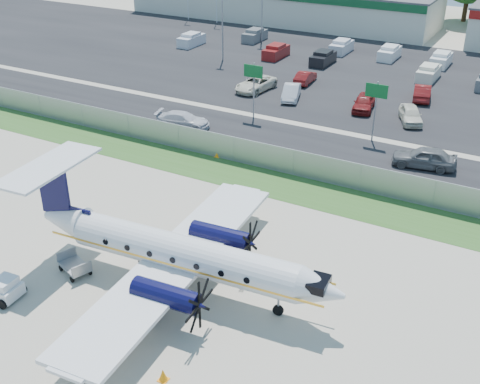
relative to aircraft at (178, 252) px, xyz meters
The scene contains 27 objects.
ground 2.45m from the aircraft, 103.44° to the left, with size 170.00×170.00×0.00m, color #AFA794.
grass_verge 13.31m from the aircraft, 91.18° to the left, with size 170.00×4.00×0.02m, color #2D561E.
access_road 20.25m from the aircraft, 90.77° to the left, with size 170.00×8.00×0.02m, color black.
parking_lot 41.19m from the aircraft, 90.38° to the left, with size 170.00×32.00×0.02m, color black.
perimeter_fence 15.18m from the aircraft, 91.03° to the left, with size 120.00×0.06×1.99m.
building_west 67.62m from the aircraft, 111.03° to the left, with size 46.40×12.40×5.24m.
sign_left 25.47m from the aircraft, 108.98° to the left, with size 1.80×0.26×5.00m.
sign_mid 24.24m from the aircraft, 83.52° to the left, with size 1.80×0.26×5.00m.
light_pole_nw 44.18m from the aircraft, 117.38° to the left, with size 0.90×0.35×9.09m.
light_pole_sw 53.24m from the aircraft, 112.42° to the left, with size 0.90×0.35×9.09m.
tree_line 75.17m from the aircraft, 90.21° to the left, with size 112.00×6.00×14.00m, color #1F5E1B, non-canonical shape.
aircraft is the anchor object (origin of this frame).
pushback_tug 9.28m from the aircraft, 145.28° to the right, with size 2.36×1.77×1.22m.
baggage_cart_near 2.82m from the aircraft, 149.64° to the left, with size 2.54×1.94×1.18m.
baggage_cart_far 6.19m from the aircraft, 162.95° to the right, with size 2.22×1.77×1.02m.
cone_nose 4.63m from the aircraft, 52.97° to the left, with size 0.43×0.43×0.61m.
cone_port_wing 6.98m from the aircraft, 61.94° to the right, with size 0.43×0.43×0.61m.
cone_starboard_wing 16.75m from the aircraft, 113.88° to the left, with size 0.43×0.43×0.62m.
road_car_west 22.87m from the aircraft, 123.24° to the left, with size 1.91×4.69×1.36m, color silver.
road_car_mid 22.54m from the aircraft, 69.98° to the left, with size 1.88×4.68×1.59m, color #595B5E.
parked_car_a 33.18m from the aircraft, 110.58° to the left, with size 2.34×5.08×1.41m, color beige.
parked_car_b 31.32m from the aircraft, 103.74° to the left, with size 1.47×4.22×1.39m, color silver.
parked_car_c 30.87m from the aircraft, 90.45° to the left, with size 1.75×4.35×1.48m, color maroon.
parked_car_d 30.19m from the aircraft, 81.66° to the left, with size 1.69×4.21×1.43m, color beige.
parked_car_f 36.67m from the aircraft, 103.01° to the left, with size 1.35×3.88×1.28m, color maroon.
parked_car_g 36.69m from the aircraft, 84.13° to the left, with size 1.57×4.50×1.48m, color maroon.
far_parking_rows 46.19m from the aircraft, 90.34° to the left, with size 56.00×10.00×1.60m, color gray, non-canonical shape.
Camera 1 is at (15.62, -22.25, 19.36)m, focal length 45.00 mm.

